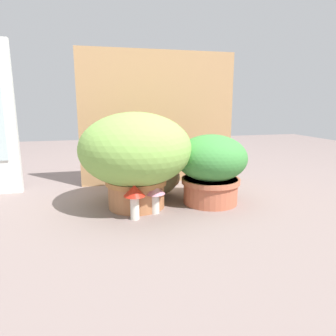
# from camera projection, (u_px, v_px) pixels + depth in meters

# --- Properties ---
(ground_plane) EXTENTS (6.00, 6.00, 0.00)m
(ground_plane) POSITION_uv_depth(u_px,v_px,m) (154.00, 207.00, 1.52)
(ground_plane) COLOR slate
(cardboard_backdrop) EXTENTS (0.99, 0.03, 0.83)m
(cardboard_backdrop) POSITION_uv_depth(u_px,v_px,m) (159.00, 118.00, 1.93)
(cardboard_backdrop) COLOR tan
(cardboard_backdrop) RESTS_ON ground
(grass_planter) EXTENTS (0.55, 0.55, 0.47)m
(grass_planter) POSITION_uv_depth(u_px,v_px,m) (136.00, 154.00, 1.47)
(grass_planter) COLOR #B07047
(grass_planter) RESTS_ON ground
(leafy_planter) EXTENTS (0.36, 0.36, 0.36)m
(leafy_planter) POSITION_uv_depth(u_px,v_px,m) (211.00, 167.00, 1.55)
(leafy_planter) COLOR #BE6346
(leafy_planter) RESTS_ON ground
(cat) EXTENTS (0.38, 0.18, 0.32)m
(cat) POSITION_uv_depth(u_px,v_px,m) (160.00, 174.00, 1.69)
(cat) COLOR #969362
(cat) RESTS_ON ground
(mushroom_ornament_red) EXTENTS (0.10, 0.10, 0.16)m
(mushroom_ornament_red) POSITION_uv_depth(u_px,v_px,m) (134.00, 195.00, 1.34)
(mushroom_ornament_red) COLOR white
(mushroom_ornament_red) RESTS_ON ground
(mushroom_ornament_pink) EXTENTS (0.10, 0.10, 0.14)m
(mushroom_ornament_pink) POSITION_uv_depth(u_px,v_px,m) (155.00, 194.00, 1.41)
(mushroom_ornament_pink) COLOR silver
(mushroom_ornament_pink) RESTS_ON ground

